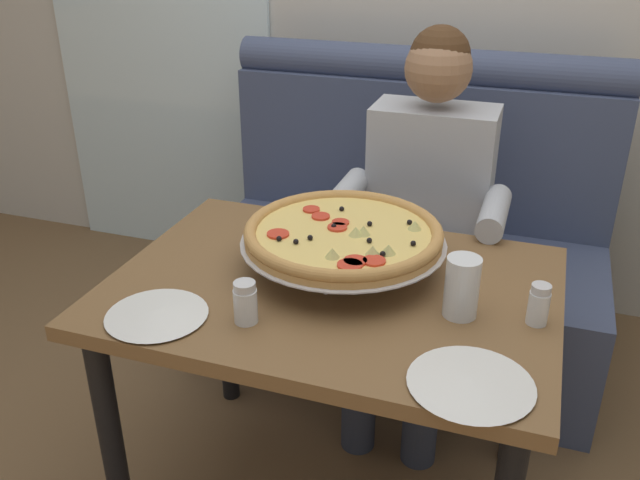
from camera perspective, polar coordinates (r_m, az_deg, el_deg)
The scene contains 10 objects.
booth_bench at distance 2.62m, azimuth 6.93°, elevation -1.11°, with size 1.48×0.78×1.13m.
dining_table at distance 1.77m, azimuth 1.04°, elevation -6.49°, with size 1.12×0.80×0.73m.
diner_main at distance 2.23m, azimuth 8.71°, elevation 2.63°, with size 0.54×0.64×1.27m.
pizza at distance 1.74m, azimuth 2.03°, elevation 0.46°, with size 0.53×0.53×0.13m.
shaker_pepper_flakes at distance 1.61m, azimuth 17.91°, elevation -5.40°, with size 0.05×0.05×0.10m.
shaker_parmesan at distance 1.55m, azimuth -6.30°, elevation -5.47°, with size 0.05×0.05×0.10m.
plate_near_left at distance 1.40m, azimuth 12.60°, elevation -11.53°, with size 0.25×0.25×0.02m.
plate_near_right at distance 1.62m, azimuth -13.60°, elevation -6.00°, with size 0.24×0.24×0.02m.
drinking_glass at distance 1.59m, azimuth 11.84°, elevation -4.12°, with size 0.08×0.08×0.15m.
patio_chair at distance 4.02m, azimuth -6.51°, elevation 10.57°, with size 0.43×0.43×0.86m.
Camera 1 is at (0.46, -1.42, 1.58)m, focal length 37.98 mm.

